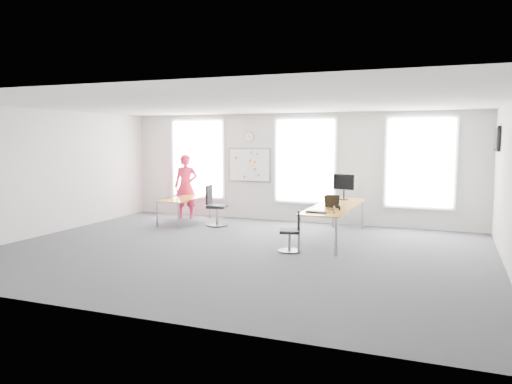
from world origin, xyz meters
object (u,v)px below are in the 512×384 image
at_px(desk_right, 335,207).
at_px(keyboard, 317,212).
at_px(person, 186,186).
at_px(chair_left, 215,208).
at_px(headphones, 337,208).
at_px(desk_left, 185,200).
at_px(monitor, 344,185).
at_px(chair_right, 292,233).

relative_size(desk_right, keyboard, 7.21).
bearing_deg(person, desk_right, -37.01).
distance_m(chair_left, headphones, 3.83).
xyz_separation_m(desk_left, person, (-0.39, 0.77, 0.29)).
bearing_deg(desk_right, keyboard, -94.26).
bearing_deg(desk_left, person, 116.78).
distance_m(desk_left, chair_left, 1.00).
relative_size(desk_right, desk_left, 1.72).
bearing_deg(chair_left, headphones, -121.67).
bearing_deg(desk_right, chair_left, 168.83).
distance_m(desk_left, monitor, 4.36).
height_order(chair_left, keyboard, chair_left).
relative_size(desk_left, chair_right, 2.16).
relative_size(chair_left, monitor, 1.70).
bearing_deg(desk_left, chair_left, -7.18).
distance_m(desk_right, keyboard, 1.26).
height_order(person, monitor, person).
distance_m(person, monitor, 4.73).
xyz_separation_m(desk_right, monitor, (-0.01, 1.06, 0.43)).
bearing_deg(desk_left, monitor, 3.69).
bearing_deg(desk_left, chair_right, -31.18).
distance_m(chair_right, chair_left, 3.55).
xyz_separation_m(desk_left, keyboard, (4.23, -2.04, 0.17)).
relative_size(desk_right, chair_right, 3.72).
relative_size(chair_left, headphones, 6.40).
relative_size(desk_left, chair_left, 1.77).
bearing_deg(monitor, person, -170.85).
xyz_separation_m(chair_left, person, (-1.36, 0.89, 0.46)).
bearing_deg(person, keyboard, -50.06).
bearing_deg(desk_right, desk_left, 169.72).
bearing_deg(headphones, desk_right, 100.10).
bearing_deg(desk_left, desk_right, -10.28).
relative_size(chair_left, keyboard, 2.37).
height_order(desk_left, chair_right, chair_right).
relative_size(person, headphones, 11.05).
distance_m(chair_right, headphones, 1.16).
bearing_deg(keyboard, desk_right, 95.51).
bearing_deg(headphones, desk_left, 156.35).
bearing_deg(headphones, person, 149.95).
xyz_separation_m(chair_left, headphones, (3.55, -1.40, 0.37)).
bearing_deg(monitor, chair_left, -158.07).
relative_size(person, keyboard, 4.09).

